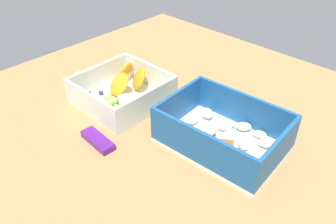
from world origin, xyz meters
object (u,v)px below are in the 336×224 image
(pasta_container, at_px, (223,134))
(fruit_bowl, at_px, (123,92))
(paper_cup_liner, at_px, (82,80))
(candy_bar, at_px, (98,140))

(pasta_container, distance_m, fruit_bowl, 0.22)
(pasta_container, bearing_deg, paper_cup_liner, 4.31)
(candy_bar, distance_m, paper_cup_liner, 0.21)
(fruit_bowl, height_order, candy_bar, fruit_bowl)
(pasta_container, distance_m, candy_bar, 0.21)
(fruit_bowl, relative_size, candy_bar, 2.28)
(pasta_container, height_order, candy_bar, pasta_container)
(pasta_container, relative_size, paper_cup_liner, 5.26)
(fruit_bowl, distance_m, paper_cup_liner, 0.12)
(pasta_container, distance_m, paper_cup_liner, 0.34)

